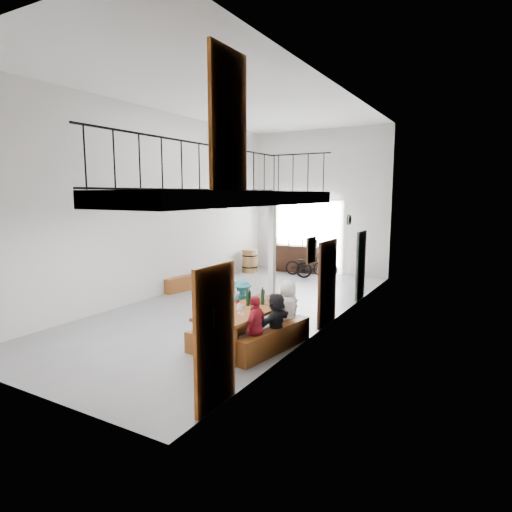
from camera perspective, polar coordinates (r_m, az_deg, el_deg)
The scene contains 24 objects.
floor at distance 11.88m, azimuth -2.51°, elevation -6.69°, with size 12.00×12.00×0.00m, color slate.
room_walls at distance 11.49m, azimuth -2.62°, elevation 10.69°, with size 12.00×12.00×12.00m.
gateway_portal at distance 17.04m, azimuth 6.96°, elevation 2.61°, with size 2.80×0.08×2.80m, color white.
right_wall_decor at distance 8.66m, azimuth 6.04°, elevation -0.60°, with size 0.07×8.28×5.07m.
balcony at distance 7.78m, azimuth -2.51°, elevation 7.46°, with size 1.52×5.62×4.00m.
tasting_table at distance 8.71m, azimuth -1.07°, elevation -7.48°, with size 1.16×2.47×0.79m.
bench_inner at distance 9.14m, azimuth -4.83°, elevation -10.00°, with size 0.29×1.83×0.42m, color brown.
bench_wall at distance 8.54m, azimuth 2.57°, elevation -11.08°, with size 0.27×2.11×0.49m, color brown.
tableware at distance 8.79m, azimuth -0.32°, elevation -5.85°, with size 0.64×1.55×0.35m.
side_bench at distance 13.96m, azimuth -9.29°, elevation -3.55°, with size 0.36×1.64×0.46m, color brown.
oak_barrel at distance 16.79m, azimuth -0.84°, elevation -0.67°, with size 0.62×0.62×0.91m.
serving_counter at distance 17.04m, azimuth 5.31°, elevation -0.33°, with size 1.98×0.55×1.05m, color #382013.
counter_bottles at distance 16.94m, azimuth 5.32°, elevation 1.88°, with size 1.73×0.25×0.28m.
guest_left_a at distance 8.63m, azimuth -7.73°, elevation -8.86°, with size 0.53×0.34×1.08m, color silver.
guest_left_b at distance 9.05m, azimuth -5.76°, elevation -7.17°, with size 0.49×0.32×1.33m, color #24707A.
guest_left_c at distance 9.50m, azimuth -3.28°, elevation -6.68°, with size 0.61×0.47×1.25m, color silver.
guest_left_d at distance 9.82m, azimuth -1.81°, elevation -6.45°, with size 0.74×0.43×1.15m, color #24707A.
guest_right_a at distance 8.05m, azimuth -0.02°, elevation -9.52°, with size 0.72×0.30×1.22m, color #A51C2B.
guest_right_b at distance 8.46m, azimuth 2.68°, elevation -8.82°, with size 1.09×0.35×1.17m, color black.
guest_right_c at distance 9.13m, azimuth 4.31°, elevation -7.17°, with size 0.63×0.41×1.29m, color silver.
host_standing at distance 7.44m, azimuth -6.39°, elevation -9.23°, with size 0.61×0.40×1.68m, color #47502D.
potted_plant at distance 11.52m, azimuth 10.14°, elevation -6.35°, with size 0.33×0.29×0.37m, color #1C4A1F.
bicycle_near at distance 16.32m, azimuth 6.76°, elevation -1.11°, with size 0.56×1.60×0.84m, color black.
bicycle_far at distance 15.80m, azimuth 8.14°, elevation -1.29°, with size 0.43×1.54×0.92m, color black.
Camera 1 is at (6.10, -9.72, 3.08)m, focal length 30.00 mm.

